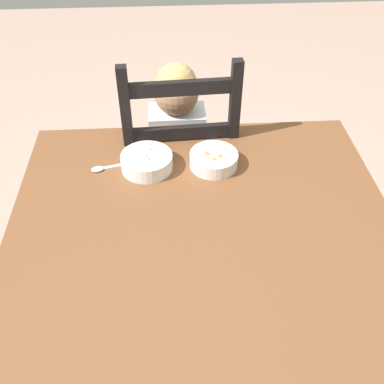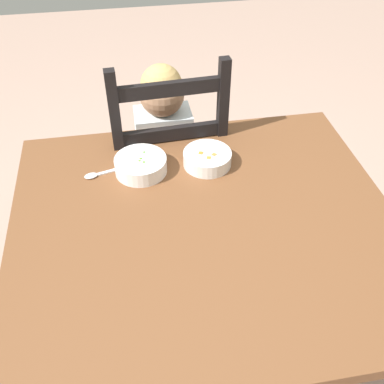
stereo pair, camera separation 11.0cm
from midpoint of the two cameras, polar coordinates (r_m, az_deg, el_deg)
The scene contains 7 objects.
ground_plane at distance 1.95m, azimuth 2.73°, elevation -19.82°, with size 8.00×8.00×0.00m, color tan.
dining_table at distance 1.41m, azimuth 3.58°, elevation -7.00°, with size 1.15×1.04×0.76m.
dining_chair at distance 1.92m, azimuth 0.02°, elevation 2.32°, with size 0.44×0.44×1.06m.
child_figure at distance 1.83m, azimuth -0.07°, elevation 6.04°, with size 0.32×0.31×0.98m.
bowl_of_peas at distance 1.51m, azimuth -3.66°, elevation 3.81°, with size 0.17×0.17×0.05m.
bowl_of_carrots at distance 1.52m, azimuth 4.84°, elevation 4.06°, with size 0.16×0.16×0.05m.
spoon at distance 1.53m, azimuth -9.08°, elevation 2.94°, with size 0.14×0.05×0.01m.
Camera 1 is at (-0.09, -0.93, 1.71)m, focal length 42.22 mm.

